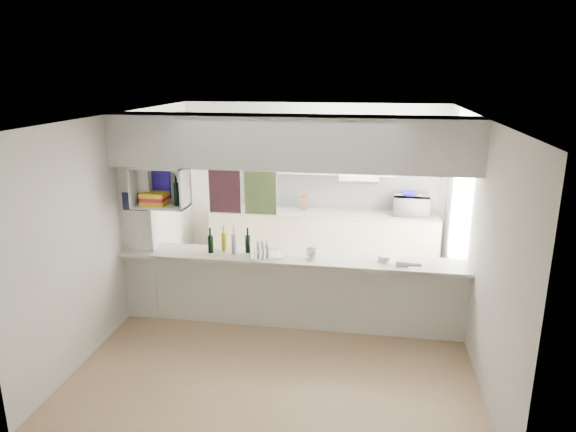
% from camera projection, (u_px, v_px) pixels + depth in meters
% --- Properties ---
extents(floor, '(4.80, 4.80, 0.00)m').
position_uv_depth(floor, '(290.00, 325.00, 6.44)').
color(floor, tan).
rests_on(floor, ground).
extents(ceiling, '(4.80, 4.80, 0.00)m').
position_uv_depth(ceiling, '(290.00, 115.00, 5.73)').
color(ceiling, white).
rests_on(ceiling, wall_back).
extents(wall_back, '(4.20, 0.00, 4.20)m').
position_uv_depth(wall_back, '(313.00, 184.00, 8.36)').
color(wall_back, silver).
rests_on(wall_back, floor).
extents(wall_left, '(0.00, 4.80, 4.80)m').
position_uv_depth(wall_left, '(124.00, 218.00, 6.41)').
color(wall_left, silver).
rests_on(wall_left, floor).
extents(wall_right, '(0.00, 4.80, 4.80)m').
position_uv_depth(wall_right, '(474.00, 235.00, 5.75)').
color(wall_right, silver).
rests_on(wall_right, floor).
extents(servery_partition, '(4.20, 0.50, 2.60)m').
position_uv_depth(servery_partition, '(275.00, 196.00, 6.01)').
color(servery_partition, silver).
rests_on(servery_partition, floor).
extents(cubby_shelf, '(0.65, 0.35, 0.50)m').
position_uv_depth(cubby_shelf, '(160.00, 189.00, 6.15)').
color(cubby_shelf, white).
rests_on(cubby_shelf, bulkhead).
extents(kitchen_run, '(3.60, 0.63, 2.24)m').
position_uv_depth(kitchen_run, '(321.00, 217.00, 8.22)').
color(kitchen_run, beige).
rests_on(kitchen_run, floor).
extents(microwave, '(0.56, 0.39, 0.30)m').
position_uv_depth(microwave, '(411.00, 205.00, 7.93)').
color(microwave, white).
rests_on(microwave, bench_top).
extents(bowl, '(0.26, 0.26, 0.06)m').
position_uv_depth(bowl, '(409.00, 194.00, 7.86)').
color(bowl, '#160C8C').
rests_on(bowl, microwave).
extents(dish_rack, '(0.45, 0.39, 0.20)m').
position_uv_depth(dish_rack, '(266.00, 250.00, 6.19)').
color(dish_rack, silver).
rests_on(dish_rack, breakfast_bar).
extents(cup, '(0.14, 0.14, 0.11)m').
position_uv_depth(cup, '(311.00, 253.00, 6.10)').
color(cup, white).
rests_on(cup, dish_rack).
extents(wine_bottles, '(0.52, 0.15, 0.34)m').
position_uv_depth(wine_bottles, '(229.00, 243.00, 6.29)').
color(wine_bottles, black).
rests_on(wine_bottles, breakfast_bar).
extents(plastic_tubs, '(0.49, 0.22, 0.07)m').
position_uv_depth(plastic_tubs, '(392.00, 260.00, 5.97)').
color(plastic_tubs, silver).
rests_on(plastic_tubs, breakfast_bar).
extents(utensil_jar, '(0.10, 0.10, 0.14)m').
position_uv_depth(utensil_jar, '(265.00, 204.00, 8.32)').
color(utensil_jar, black).
rests_on(utensil_jar, bench_top).
extents(knife_block, '(0.12, 0.10, 0.22)m').
position_uv_depth(knife_block, '(304.00, 203.00, 8.24)').
color(knife_block, brown).
rests_on(knife_block, bench_top).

